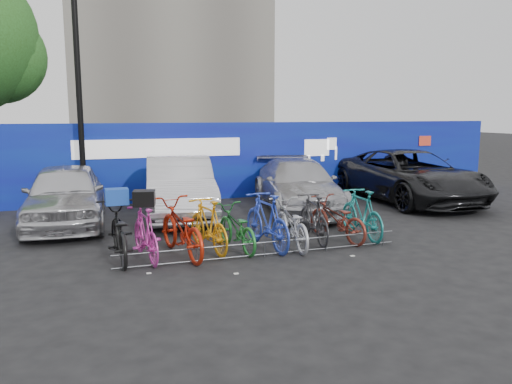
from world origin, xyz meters
name	(u,v)px	position (x,y,z in m)	size (l,w,h in m)	color
ground	(254,249)	(0.00, 0.00, 0.00)	(100.00, 100.00, 0.00)	black
hoarding	(193,162)	(0.01, 6.00, 1.20)	(22.00, 0.18, 2.40)	#0A2F96
lamppost	(79,91)	(-3.20, 5.40, 3.27)	(0.25, 0.50, 6.11)	black
bike_rack	(265,248)	(0.00, -0.60, 0.16)	(5.60, 0.03, 0.30)	#595B60
car_0	(66,195)	(-3.62, 3.48, 0.75)	(1.77, 4.40, 1.50)	silver
car_1	(179,187)	(-0.83, 3.70, 0.78)	(1.64, 4.71, 1.55)	silver
car_2	(298,185)	(2.44, 3.45, 0.70)	(1.96, 4.81, 1.40)	#ACACB1
car_3	(409,176)	(6.24, 3.63, 0.79)	(2.61, 5.66, 1.57)	black
bike_0	(118,232)	(-2.61, 0.08, 0.52)	(0.70, 1.99, 1.05)	black
bike_1	(145,233)	(-2.15, -0.09, 0.51)	(0.48, 1.70, 1.02)	#DC36AC
bike_2	(181,228)	(-1.49, -0.05, 0.54)	(0.72, 2.06, 1.08)	#B3220C
bike_3	(208,225)	(-0.92, 0.11, 0.52)	(0.49, 1.75, 1.05)	#F7A212
bike_4	(236,228)	(-0.37, 0.03, 0.45)	(0.59, 1.70, 0.90)	#1F732B
bike_5	(267,221)	(0.24, -0.07, 0.57)	(0.53, 1.89, 1.14)	blue
bike_6	(291,224)	(0.74, -0.12, 0.48)	(0.63, 1.81, 0.95)	#A9ABB1
bike_7	(314,218)	(1.33, 0.07, 0.52)	(0.48, 1.72, 1.03)	#2B2A2D
bike_8	(336,219)	(1.86, 0.06, 0.47)	(0.62, 1.77, 0.93)	maroon
bike_9	(362,214)	(2.47, 0.07, 0.54)	(0.51, 1.80, 1.08)	#1B7F7D
cargo_crate	(117,197)	(-2.61, 0.08, 1.19)	(0.40, 0.31, 0.29)	#1742AB
cargo_topcase	(144,198)	(-2.15, -0.09, 1.16)	(0.39, 0.34, 0.28)	black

